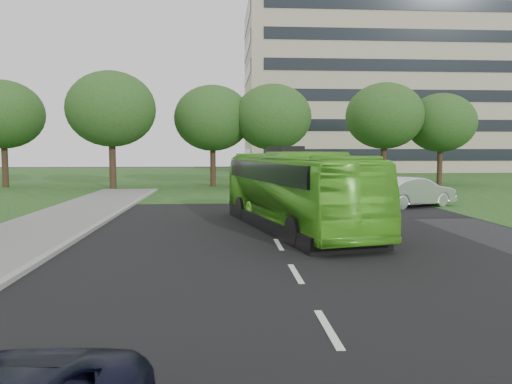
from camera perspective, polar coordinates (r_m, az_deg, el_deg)
ground at (r=15.10m, az=3.44°, el=-7.50°), size 160.00×160.00×0.00m
street_surfaces at (r=37.55m, az=-1.53°, el=-0.02°), size 120.00×120.00×0.15m
office_building at (r=80.75m, az=13.64°, el=11.34°), size 40.10×20.10×25.00m
tree_park_a at (r=42.57m, az=-16.21°, el=9.07°), size 7.19×7.19×9.56m
tree_park_b at (r=44.05m, az=-4.98°, el=8.39°), size 6.72×6.72×8.81m
tree_park_c at (r=43.19m, az=1.94°, el=8.52°), size 6.63×6.63×8.81m
tree_park_d at (r=46.45m, az=14.48°, el=8.40°), size 6.93×6.93×9.17m
tree_park_e at (r=48.70m, az=20.39°, el=7.42°), size 6.24×6.24×8.31m
tree_park_f at (r=47.75m, az=-26.95°, el=7.90°), size 6.81×6.81×9.09m
bus at (r=20.22m, az=4.38°, el=0.16°), size 5.14×11.62×3.15m
sedan at (r=29.43m, az=17.47°, el=0.01°), size 5.45×3.75×1.70m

